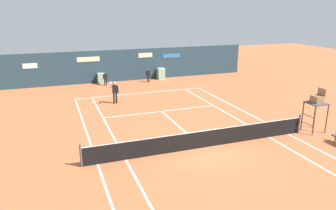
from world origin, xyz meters
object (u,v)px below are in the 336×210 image
(tennis_ball_by_sideline, at_px, (171,108))
(tennis_ball_near_service_line, at_px, (162,95))
(umpire_chair, at_px, (317,103))
(player_on_baseline, at_px, (115,91))
(ball_kid_centre_post, at_px, (105,78))
(ball_kid_right_post, at_px, (148,75))

(tennis_ball_by_sideline, height_order, tennis_ball_near_service_line, same)
(umpire_chair, relative_size, player_on_baseline, 1.37)
(ball_kid_centre_post, relative_size, tennis_ball_by_sideline, 18.14)
(player_on_baseline, distance_m, ball_kid_right_post, 7.54)
(player_on_baseline, bearing_deg, ball_kid_centre_post, -79.07)
(ball_kid_centre_post, bearing_deg, tennis_ball_near_service_line, 126.02)
(player_on_baseline, xyz_separation_m, ball_kid_centre_post, (0.34, 6.11, -0.26))
(ball_kid_right_post, height_order, ball_kid_centre_post, ball_kid_right_post)
(player_on_baseline, height_order, ball_kid_right_post, player_on_baseline)
(player_on_baseline, bearing_deg, umpire_chair, 149.03)
(umpire_chair, bearing_deg, ball_kid_right_post, 18.10)
(tennis_ball_near_service_line, bearing_deg, tennis_ball_by_sideline, -98.70)
(ball_kid_centre_post, height_order, tennis_ball_by_sideline, ball_kid_centre_post)
(tennis_ball_near_service_line, bearing_deg, ball_kid_centre_post, 125.78)
(tennis_ball_by_sideline, bearing_deg, tennis_ball_near_service_line, 81.30)
(tennis_ball_by_sideline, bearing_deg, umpire_chair, -48.80)
(umpire_chair, xyz_separation_m, player_on_baseline, (-9.54, 9.56, -0.74))
(ball_kid_right_post, bearing_deg, tennis_ball_by_sideline, 89.60)
(player_on_baseline, bearing_deg, tennis_ball_by_sideline, 156.94)
(ball_kid_centre_post, bearing_deg, umpire_chair, 120.67)
(ball_kid_centre_post, height_order, tennis_ball_near_service_line, ball_kid_centre_post)
(tennis_ball_near_service_line, bearing_deg, umpire_chair, -62.41)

